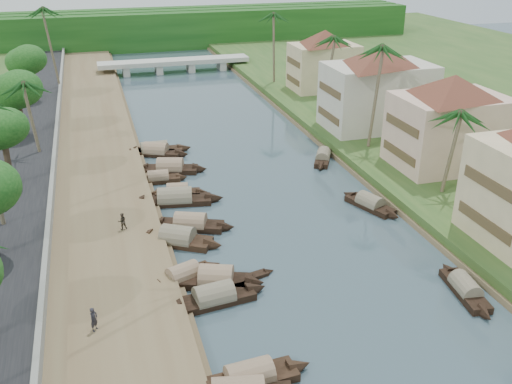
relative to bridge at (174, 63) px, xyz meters
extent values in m
plane|color=#374952|center=(0.00, -72.00, -1.72)|extent=(220.00, 220.00, 0.00)
cube|color=brown|center=(-16.00, -52.00, -1.32)|extent=(10.00, 180.00, 0.80)
cube|color=#274A1D|center=(19.00, -52.00, -1.12)|extent=(16.00, 180.00, 1.20)
cube|color=black|center=(-24.50, -52.00, -1.02)|extent=(8.00, 180.00, 1.40)
cube|color=slate|center=(-20.20, -52.00, -0.37)|extent=(0.40, 180.00, 1.10)
cube|color=#113E11|center=(0.00, 23.00, 2.28)|extent=(120.00, 4.00, 8.00)
cube|color=#113E11|center=(0.00, 28.00, 2.28)|extent=(120.00, 4.00, 8.00)
cube|color=#113E11|center=(0.00, 33.00, 2.28)|extent=(120.00, 4.00, 8.00)
cube|color=#ADADA2|center=(0.00, 0.00, 0.28)|extent=(28.00, 4.00, 0.80)
cube|color=#ADADA2|center=(-9.00, 0.00, -0.82)|extent=(1.20, 3.50, 1.80)
cube|color=#ADADA2|center=(-3.00, 0.00, -0.82)|extent=(1.20, 3.50, 1.80)
cube|color=#ADADA2|center=(3.00, 0.00, -0.82)|extent=(1.20, 3.50, 1.80)
cube|color=#ADADA2|center=(9.00, 0.00, -0.82)|extent=(1.20, 3.50, 1.80)
cube|color=brown|center=(12.95, -74.00, 1.48)|extent=(0.10, 6.40, 0.90)
cube|color=brown|center=(12.95, -74.00, 4.68)|extent=(0.10, 6.40, 0.90)
cube|color=beige|center=(20.00, -58.00, 3.23)|extent=(11.00, 8.00, 7.50)
pyramid|color=brown|center=(20.00, -58.00, 8.08)|extent=(14.11, 14.11, 2.20)
cube|color=brown|center=(14.45, -58.00, 1.35)|extent=(0.10, 6.40, 0.90)
cube|color=brown|center=(14.45, -58.00, 4.35)|extent=(0.10, 6.40, 0.90)
cube|color=beige|center=(19.00, -44.00, 3.48)|extent=(13.00, 8.00, 8.00)
pyramid|color=brown|center=(19.00, -44.00, 8.58)|extent=(15.59, 15.59, 2.20)
cube|color=brown|center=(12.45, -44.00, 1.48)|extent=(0.10, 6.40, 0.90)
cube|color=brown|center=(12.45, -44.00, 4.68)|extent=(0.10, 6.40, 0.90)
cube|color=beige|center=(20.00, -24.00, 2.98)|extent=(10.00, 7.00, 7.00)
pyramid|color=brown|center=(20.00, -24.00, 7.58)|extent=(12.62, 12.62, 2.20)
cube|color=brown|center=(14.95, -24.00, 1.23)|extent=(0.10, 5.60, 0.90)
cube|color=brown|center=(14.95, -24.00, 4.03)|extent=(0.10, 5.60, 0.90)
cube|color=black|center=(-8.55, -82.49, -1.52)|extent=(5.81, 2.21, 0.70)
cone|color=black|center=(-5.39, -82.25, -1.44)|extent=(1.75, 1.72, 1.78)
cylinder|color=#93775D|center=(-8.55, -82.49, -1.14)|extent=(4.48, 2.18, 1.85)
cube|color=black|center=(-8.80, -74.13, -1.52)|extent=(6.02, 2.57, 0.70)
cone|color=black|center=(-5.58, -73.73, -1.44)|extent=(1.87, 1.87, 1.86)
cone|color=black|center=(-12.01, -74.53, -1.44)|extent=(1.87, 1.87, 1.86)
cylinder|color=gray|center=(-8.80, -74.13, -1.14)|extent=(4.66, 2.47, 1.94)
cube|color=black|center=(-10.40, -70.73, -1.52)|extent=(5.11, 3.24, 0.70)
cone|color=black|center=(-7.89, -69.78, -1.44)|extent=(1.83, 1.88, 1.63)
cone|color=black|center=(-12.92, -71.68, -1.44)|extent=(1.83, 1.88, 1.63)
cylinder|color=#93775D|center=(-10.40, -70.73, -1.14)|extent=(4.06, 2.90, 1.71)
cube|color=black|center=(-8.15, -71.92, -1.52)|extent=(5.61, 3.75, 0.70)
cone|color=black|center=(-5.43, -72.95, -1.44)|extent=(2.09, 2.25, 1.98)
cone|color=black|center=(-10.86, -70.88, -1.44)|extent=(2.09, 2.25, 1.98)
cylinder|color=#93775D|center=(-8.15, -71.92, -1.14)|extent=(4.48, 3.39, 2.10)
cube|color=black|center=(-9.91, -64.99, -1.52)|extent=(5.97, 4.67, 0.70)
cone|color=black|center=(-7.17, -66.60, -1.44)|extent=(2.38, 2.44, 2.02)
cone|color=black|center=(-12.64, -63.37, -1.44)|extent=(2.38, 2.44, 2.02)
cylinder|color=gray|center=(-9.91, -64.99, -1.14)|extent=(4.84, 4.05, 2.13)
cube|color=black|center=(-8.39, -62.59, -1.52)|extent=(6.05, 3.90, 0.70)
cone|color=black|center=(-5.41, -63.81, -1.44)|extent=(2.16, 2.15, 1.83)
cone|color=black|center=(-11.36, -61.36, -1.44)|extent=(2.16, 2.15, 1.83)
cylinder|color=#93775D|center=(-8.39, -62.59, -1.14)|extent=(4.81, 3.44, 1.90)
cube|color=black|center=(-8.40, -55.56, -1.52)|extent=(4.61, 2.41, 0.70)
cone|color=black|center=(-6.00, -56.00, -1.44)|extent=(1.54, 1.68, 1.61)
cone|color=black|center=(-10.79, -55.11, -1.44)|extent=(1.54, 1.68, 1.61)
cylinder|color=#93775D|center=(-8.40, -55.56, -1.14)|extent=(3.61, 2.28, 1.70)
cube|color=black|center=(-8.91, -57.08, -1.52)|extent=(7.17, 3.17, 0.70)
cone|color=black|center=(-5.11, -57.71, -1.44)|extent=(2.25, 2.15, 2.08)
cone|color=black|center=(-12.70, -56.45, -1.44)|extent=(2.25, 2.15, 2.08)
cylinder|color=gray|center=(-8.91, -57.08, -1.14)|extent=(5.57, 2.98, 2.15)
cube|color=black|center=(-9.78, -51.44, -1.52)|extent=(4.58, 1.75, 0.70)
cone|color=black|center=(-7.29, -51.59, -1.44)|extent=(1.38, 1.40, 1.47)
cone|color=black|center=(-12.27, -51.29, -1.44)|extent=(1.38, 1.40, 1.47)
cylinder|color=#93775D|center=(-9.78, -51.44, -1.14)|extent=(3.52, 1.74, 1.53)
cube|color=black|center=(-8.15, -48.96, -1.52)|extent=(6.24, 3.61, 0.70)
cone|color=black|center=(-5.00, -49.88, -1.44)|extent=(2.16, 2.23, 2.01)
cone|color=black|center=(-11.30, -48.03, -1.44)|extent=(2.16, 2.23, 2.01)
cylinder|color=#93775D|center=(-8.15, -48.96, -1.14)|extent=(4.92, 3.29, 2.11)
cube|color=black|center=(-9.10, -42.73, -1.52)|extent=(6.50, 1.82, 0.70)
cone|color=black|center=(-5.48, -42.73, -1.44)|extent=(1.84, 1.63, 1.84)
cone|color=black|center=(-12.71, -42.72, -1.44)|extent=(1.84, 1.63, 1.84)
cylinder|color=gray|center=(-9.10, -42.73, -1.14)|extent=(4.97, 1.89, 1.88)
cube|color=black|center=(-9.01, -43.29, -1.52)|extent=(6.08, 4.29, 0.70)
cone|color=black|center=(-6.10, -44.72, -1.44)|extent=(2.27, 2.28, 1.90)
cone|color=black|center=(-11.92, -41.85, -1.44)|extent=(2.27, 2.28, 1.90)
cylinder|color=#93775D|center=(-9.01, -43.29, -1.14)|extent=(4.88, 3.75, 1.98)
cube|color=black|center=(8.89, -78.13, -1.52)|extent=(2.20, 5.48, 0.70)
cone|color=black|center=(9.27, -75.20, -1.44)|extent=(1.55, 1.67, 1.53)
cone|color=black|center=(8.50, -81.07, -1.44)|extent=(1.55, 1.67, 1.53)
cylinder|color=gray|center=(8.89, -78.13, -1.14)|extent=(2.09, 4.24, 1.57)
cube|color=black|center=(8.76, -63.29, -1.52)|extent=(3.39, 5.41, 0.70)
cone|color=black|center=(7.72, -60.61, -1.44)|extent=(1.91, 1.92, 1.64)
cone|color=black|center=(9.79, -65.96, -1.44)|extent=(1.91, 1.92, 1.64)
cylinder|color=gray|center=(8.76, -63.29, -1.14)|extent=(3.01, 4.30, 1.71)
cube|color=black|center=(9.22, -50.47, -1.52)|extent=(3.84, 5.45, 0.70)
cone|color=black|center=(10.60, -47.84, -1.44)|extent=(1.92, 1.98, 1.55)
cone|color=black|center=(7.84, -53.11, -1.44)|extent=(1.92, 1.98, 1.55)
cylinder|color=gray|center=(9.22, -50.47, -1.14)|extent=(3.31, 4.36, 1.59)
cube|color=black|center=(-5.82, -71.94, -1.62)|extent=(3.63, 1.62, 0.35)
cone|color=black|center=(-3.88, -71.46, -1.62)|extent=(1.05, 0.98, 0.79)
cone|color=black|center=(-7.76, -72.42, -1.62)|extent=(1.05, 0.98, 0.79)
cube|color=black|center=(-9.95, -55.73, -1.62)|extent=(3.63, 2.07, 0.35)
cone|color=black|center=(-8.06, -56.51, -1.62)|extent=(1.12, 1.02, 0.73)
cone|color=black|center=(-11.84, -54.94, -1.62)|extent=(1.12, 1.02, 0.73)
cylinder|color=#71624B|center=(16.00, -64.21, 3.45)|extent=(1.28, 0.36, 7.93)
sphere|color=#164316|center=(16.00, -64.21, 7.26)|extent=(3.20, 3.20, 3.20)
cylinder|color=#71624B|center=(15.00, -50.54, 5.29)|extent=(1.19, 0.36, 11.63)
sphere|color=#164316|center=(15.00, -50.54, 10.88)|extent=(3.20, 3.20, 3.20)
cylinder|color=#71624B|center=(16.00, -34.53, 4.50)|extent=(1.71, 0.36, 10.01)
sphere|color=#164316|center=(16.00, -34.53, 9.33)|extent=(3.20, 3.20, 3.20)
cylinder|color=#71624B|center=(-22.00, -42.24, 3.66)|extent=(0.94, 0.36, 7.97)
sphere|color=#164316|center=(-22.00, -42.24, 7.49)|extent=(3.20, 3.20, 3.20)
cylinder|color=#71624B|center=(14.00, -17.24, 5.06)|extent=(0.59, 0.36, 11.16)
sphere|color=#164316|center=(14.00, -17.24, 10.41)|extent=(3.20, 3.20, 3.20)
cylinder|color=#71624B|center=(-20.50, -11.56, 5.83)|extent=(1.37, 0.36, 12.29)
sphere|color=#164316|center=(-20.50, -11.56, 11.73)|extent=(3.20, 3.20, 3.20)
cylinder|color=#413125|center=(-24.00, -51.10, 1.59)|extent=(0.60, 0.60, 3.91)
ellipsoid|color=#113E11|center=(-24.00, -51.10, 5.33)|extent=(4.46, 4.46, 3.67)
cylinder|color=#413125|center=(-24.00, -35.23, 1.53)|extent=(0.60, 0.60, 3.79)
ellipsoid|color=#113E11|center=(-24.00, -35.23, 5.16)|extent=(5.34, 5.34, 4.39)
cylinder|color=#413125|center=(-24.00, -18.46, 1.61)|extent=(0.60, 0.60, 3.95)
ellipsoid|color=#113E11|center=(-24.00, -18.46, 5.38)|extent=(5.01, 5.01, 4.12)
cylinder|color=#413125|center=(24.00, -42.30, 1.12)|extent=(0.60, 0.60, 3.36)
ellipsoid|color=#113E11|center=(24.00, -42.30, 4.34)|extent=(4.99, 4.99, 4.10)
imported|color=#232128|center=(-16.94, -75.95, -0.09)|extent=(0.69, 0.72, 1.66)
imported|color=#393128|center=(-14.21, -62.56, -0.17)|extent=(0.80, 0.67, 1.50)
camera|label=1|loc=(-15.35, -107.10, 22.14)|focal=40.00mm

